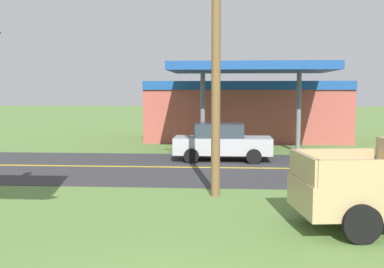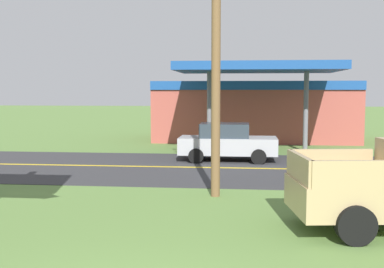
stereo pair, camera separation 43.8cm
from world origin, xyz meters
TOP-DOWN VIEW (x-y plane):
  - road_asphalt at (0.00, 13.00)m, footprint 140.00×8.00m
  - road_centre_line at (0.00, 13.00)m, footprint 126.00×0.20m
  - utility_pole at (0.68, 7.97)m, footprint 1.72×0.26m
  - gas_station at (2.17, 24.16)m, footprint 12.00×11.50m
  - car_silver_near_lane at (0.79, 15.00)m, footprint 4.20×2.00m

SIDE VIEW (x-z plane):
  - road_asphalt at x=0.00m, z-range 0.00..0.02m
  - road_centre_line at x=0.00m, z-range 0.02..0.03m
  - car_silver_near_lane at x=0.79m, z-range 0.01..1.65m
  - gas_station at x=2.17m, z-range -0.26..4.14m
  - utility_pole at x=0.68m, z-range 0.28..9.28m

